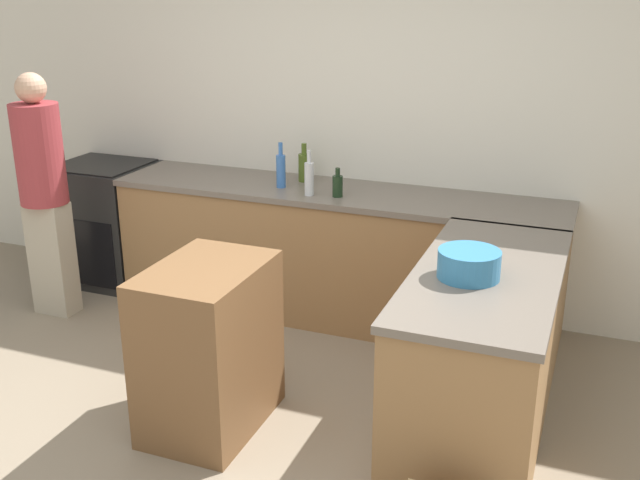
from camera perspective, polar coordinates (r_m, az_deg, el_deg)
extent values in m
plane|color=gray|center=(3.92, -8.45, -16.02)|extent=(14.00, 14.00, 0.00)
cube|color=silver|center=(5.23, 2.55, 9.44)|extent=(8.00, 0.06, 2.70)
cube|color=olive|center=(5.16, 1.13, -1.26)|extent=(3.05, 0.64, 0.87)
cube|color=#6B6056|center=(5.01, 1.17, 3.61)|extent=(3.08, 0.67, 0.04)
cube|color=olive|center=(3.92, 12.15, -8.77)|extent=(0.66, 1.54, 0.87)
cube|color=#6B6056|center=(3.73, 12.64, -2.59)|extent=(0.69, 1.57, 0.04)
cube|color=black|center=(6.03, -15.97, 1.29)|extent=(0.70, 0.64, 0.91)
cube|color=black|center=(5.84, -17.73, -0.92)|extent=(0.58, 0.01, 0.51)
cube|color=black|center=(5.91, -16.38, 5.54)|extent=(0.64, 0.59, 0.01)
cube|color=brown|center=(3.95, -8.46, -8.10)|extent=(0.52, 0.74, 0.89)
cylinder|color=teal|center=(3.60, 11.28, -1.81)|extent=(0.30, 0.30, 0.14)
cylinder|color=black|center=(4.84, 1.35, 4.11)|extent=(0.07, 0.07, 0.14)
cylinder|color=black|center=(4.81, 1.36, 5.21)|extent=(0.03, 0.03, 0.05)
cylinder|color=#475B1E|center=(5.20, -1.22, 5.52)|extent=(0.08, 0.08, 0.19)
cylinder|color=#475B1E|center=(5.17, -1.23, 6.96)|extent=(0.04, 0.04, 0.07)
cylinder|color=silver|center=(4.86, -0.83, 4.66)|extent=(0.06, 0.06, 0.21)
cylinder|color=silver|center=(4.83, -0.84, 6.38)|extent=(0.03, 0.03, 0.08)
cylinder|color=#386BB7|center=(5.05, -3.00, 5.24)|extent=(0.06, 0.06, 0.22)
cylinder|color=#386BB7|center=(5.02, -3.03, 6.95)|extent=(0.03, 0.03, 0.09)
cube|color=#ADA38E|center=(5.54, -19.71, -1.31)|extent=(0.29, 0.17, 0.81)
cylinder|color=#993338|center=(5.34, -20.61, 6.14)|extent=(0.32, 0.32, 0.67)
sphere|color=tan|center=(5.26, -21.18, 10.75)|extent=(0.20, 0.20, 0.20)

